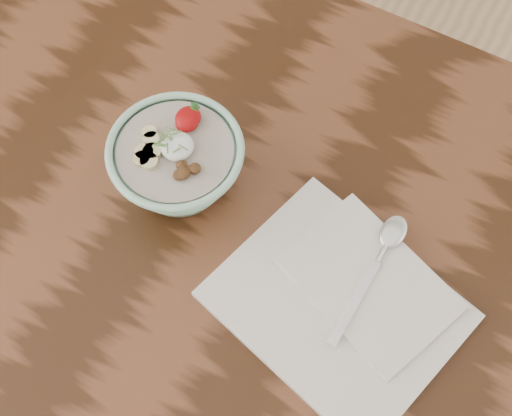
% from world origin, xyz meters
% --- Properties ---
extents(table, '(1.60, 0.90, 0.75)m').
position_xyz_m(table, '(0.00, 0.00, 0.66)').
color(table, '#321A0C').
rests_on(table, ground).
extents(breakfast_bowl, '(0.17, 0.17, 0.11)m').
position_xyz_m(breakfast_bowl, '(0.01, 0.04, 0.81)').
color(breakfast_bowl, '#9FD6B7').
rests_on(breakfast_bowl, table).
extents(napkin, '(0.32, 0.28, 0.02)m').
position_xyz_m(napkin, '(0.27, 0.00, 0.76)').
color(napkin, silver).
rests_on(napkin, table).
extents(spoon, '(0.03, 0.19, 0.01)m').
position_xyz_m(spoon, '(0.28, 0.08, 0.77)').
color(spoon, silver).
rests_on(spoon, napkin).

